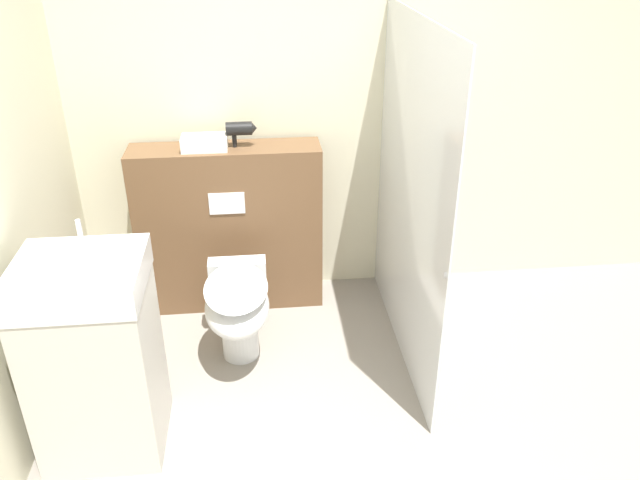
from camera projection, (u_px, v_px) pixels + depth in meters
The scene contains 7 objects.
wall_back at pixel (304, 113), 4.01m from camera, with size 8.00×0.06×2.50m.
partition_panel at pixel (230, 228), 4.09m from camera, with size 1.19×0.31×1.11m.
shower_glass at pixel (409, 200), 3.46m from camera, with size 0.04×1.57×1.95m.
toilet at pixel (238, 307), 3.59m from camera, with size 0.36×0.66×0.55m.
sink_vanity at pixel (96, 357), 2.95m from camera, with size 0.56×0.52×1.18m.
hair_drier at pixel (240, 129), 3.80m from camera, with size 0.19×0.08×0.16m.
folded_towel at pixel (205, 143), 3.79m from camera, with size 0.28×0.17×0.08m.
Camera 1 is at (-0.32, -2.06, 2.39)m, focal length 35.00 mm.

